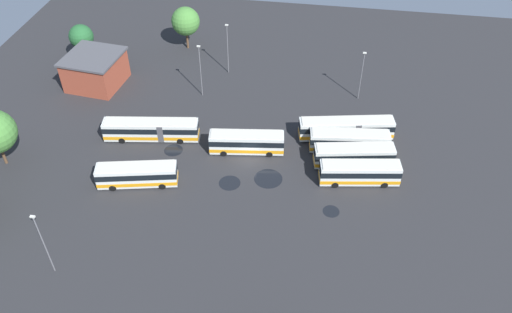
# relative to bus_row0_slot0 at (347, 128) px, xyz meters

# --- Properties ---
(ground_plane) EXTENTS (109.70, 109.70, 0.00)m
(ground_plane) POSITION_rel_bus_row0_slot0_xyz_m (14.11, 7.53, -1.83)
(ground_plane) COLOR #28282B
(bus_row0_slot0) EXTENTS (14.87, 5.32, 3.46)m
(bus_row0_slot0) POSITION_rel_bus_row0_slot0_xyz_m (0.00, 0.00, 0.00)
(bus_row0_slot0) COLOR silver
(bus_row0_slot0) RESTS_ON ground_plane
(bus_row0_slot1) EXTENTS (12.13, 3.85, 3.46)m
(bus_row0_slot1) POSITION_rel_bus_row0_slot0_xyz_m (-0.50, 3.07, -0.00)
(bus_row0_slot1) COLOR silver
(bus_row0_slot1) RESTS_ON ground_plane
(bus_row0_slot2) EXTENTS (11.90, 4.61, 3.46)m
(bus_row0_slot2) POSITION_rel_bus_row0_slot0_xyz_m (-1.26, 6.30, -0.00)
(bus_row0_slot2) COLOR silver
(bus_row0_slot2) RESTS_ON ground_plane
(bus_row0_slot3) EXTENTS (11.52, 4.24, 3.46)m
(bus_row0_slot3) POSITION_rel_bus_row0_slot0_xyz_m (-2.13, 9.91, -0.00)
(bus_row0_slot3) COLOR silver
(bus_row0_slot3) RESTS_ON ground_plane
(bus_row1_slot1) EXTENTS (11.41, 3.95, 3.46)m
(bus_row1_slot1) POSITION_rel_bus_row0_slot0_xyz_m (14.74, 5.86, -0.00)
(bus_row1_slot1) COLOR silver
(bus_row1_slot1) RESTS_ON ground_plane
(bus_row2_slot0) EXTENTS (14.87, 4.60, 3.46)m
(bus_row2_slot0) POSITION_rel_bus_row0_slot0_xyz_m (29.83, 5.20, 0.00)
(bus_row2_slot0) COLOR silver
(bus_row2_slot0) RESTS_ON ground_plane
(bus_row2_slot3) EXTENTS (11.44, 4.79, 3.46)m
(bus_row2_slot3) POSITION_rel_bus_row0_slot0_xyz_m (28.65, 15.37, -0.00)
(bus_row2_slot3) COLOR silver
(bus_row2_slot3) RESTS_ON ground_plane
(depot_building) EXTENTS (10.14, 10.21, 5.73)m
(depot_building) POSITION_rel_bus_row0_slot0_xyz_m (44.37, -8.35, 1.06)
(depot_building) COLOR #99422D
(depot_building) RESTS_ON ground_plane
(lamp_post_by_building) EXTENTS (0.56, 0.28, 9.62)m
(lamp_post_by_building) POSITION_rel_bus_row0_slot0_xyz_m (25.04, -7.90, 3.40)
(lamp_post_by_building) COLOR slate
(lamp_post_by_building) RESTS_ON ground_plane
(lamp_post_far_corner) EXTENTS (0.56, 0.28, 9.66)m
(lamp_post_far_corner) POSITION_rel_bus_row0_slot0_xyz_m (33.74, 31.32, 3.42)
(lamp_post_far_corner) COLOR slate
(lamp_post_far_corner) RESTS_ON ground_plane
(lamp_post_near_entrance) EXTENTS (0.56, 0.28, 9.02)m
(lamp_post_near_entrance) POSITION_rel_bus_row0_slot0_xyz_m (-1.80, -11.17, 3.10)
(lamp_post_near_entrance) COLOR slate
(lamp_post_near_entrance) RESTS_ON ground_plane
(lamp_post_mid_lot) EXTENTS (0.56, 0.28, 9.63)m
(lamp_post_mid_lot) POSITION_rel_bus_row0_slot0_xyz_m (22.01, -15.91, 3.41)
(lamp_post_mid_lot) COLOR slate
(lamp_post_mid_lot) RESTS_ON ground_plane
(tree_west_edge) EXTENTS (5.44, 5.44, 8.43)m
(tree_west_edge) POSITION_rel_bus_row0_slot0_xyz_m (31.80, -23.58, 3.86)
(tree_west_edge) COLOR brown
(tree_west_edge) RESTS_ON ground_plane
(tree_east_edge) EXTENTS (4.48, 4.48, 7.41)m
(tree_east_edge) POSITION_rel_bus_row0_slot0_xyz_m (49.57, -15.49, 3.32)
(tree_east_edge) COLOR brown
(tree_east_edge) RESTS_ON ground_plane
(puddle_centre_drain) EXTENTS (3.11, 3.11, 0.01)m
(puddle_centre_drain) POSITION_rel_bus_row0_slot0_xyz_m (15.94, 13.08, -1.83)
(puddle_centre_drain) COLOR black
(puddle_centre_drain) RESTS_ON ground_plane
(puddle_between_rows) EXTENTS (4.11, 4.11, 0.01)m
(puddle_between_rows) POSITION_rel_bus_row0_slot0_xyz_m (10.63, 11.31, -1.83)
(puddle_between_rows) COLOR black
(puddle_between_rows) RESTS_ON ground_plane
(puddle_front_lane) EXTENTS (2.29, 2.29, 0.01)m
(puddle_front_lane) POSITION_rel_bus_row0_slot0_xyz_m (1.37, 16.28, -1.83)
(puddle_front_lane) COLOR black
(puddle_front_lane) RESTS_ON ground_plane
(puddle_back_corner) EXTENTS (2.88, 2.88, 0.01)m
(puddle_back_corner) POSITION_rel_bus_row0_slot0_xyz_m (25.87, 7.39, -1.83)
(puddle_back_corner) COLOR black
(puddle_back_corner) RESTS_ON ground_plane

